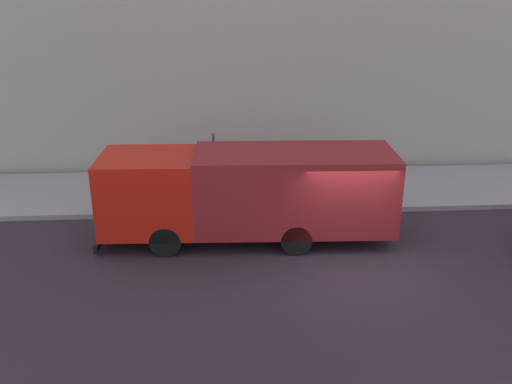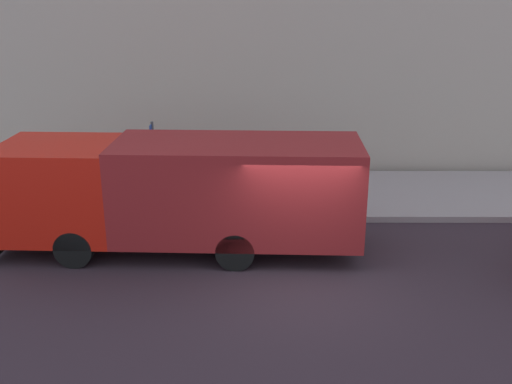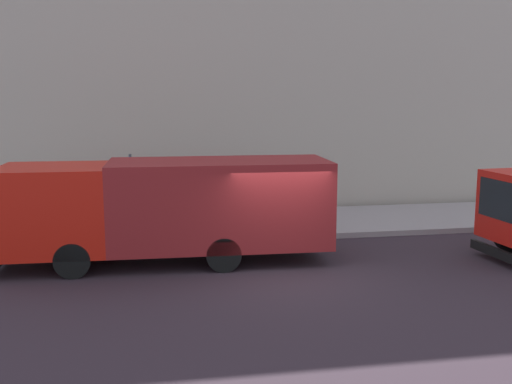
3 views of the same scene
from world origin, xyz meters
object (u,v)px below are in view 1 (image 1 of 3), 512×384
at_px(pedestrian_walking, 201,180).
at_px(traffic_cone_orange, 122,198).
at_px(large_utility_truck, 248,191).
at_px(street_sign_post, 214,164).

bearing_deg(pedestrian_walking, traffic_cone_orange, -134.62).
xyz_separation_m(large_utility_truck, street_sign_post, (2.19, 1.00, 0.13)).
bearing_deg(street_sign_post, large_utility_truck, -155.45).
height_order(large_utility_truck, traffic_cone_orange, large_utility_truck).
distance_m(pedestrian_walking, street_sign_post, 0.80).
bearing_deg(pedestrian_walking, large_utility_truck, -18.53).
bearing_deg(pedestrian_walking, street_sign_post, 14.55).
bearing_deg(large_utility_truck, pedestrian_walking, 32.89).
xyz_separation_m(traffic_cone_orange, street_sign_post, (0.01, -3.06, 1.11)).
height_order(pedestrian_walking, street_sign_post, street_sign_post).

